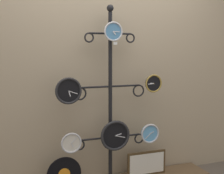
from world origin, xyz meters
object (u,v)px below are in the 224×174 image
vinyl_record (64,174)px  picture_frame (147,163)px  clock_top_center (113,31)px  clock_middle_right (153,83)px  clock_bottom_left (71,143)px  clock_middle_left (68,91)px  clock_bottom_right (150,133)px  display_stand (110,122)px  clock_bottom_center (115,136)px

vinyl_record → picture_frame: 0.93m
clock_top_center → clock_middle_right: (0.45, -0.02, -0.53)m
clock_bottom_left → vinyl_record: clock_bottom_left is taller
clock_top_center → vinyl_record: 1.47m
clock_middle_left → picture_frame: size_ratio=0.57×
clock_top_center → clock_bottom_right: 1.14m
display_stand → clock_middle_left: (-0.46, -0.11, 0.37)m
clock_middle_left → clock_bottom_left: size_ratio=1.26×
display_stand → clock_middle_left: display_stand is taller
clock_middle_right → clock_bottom_center: bearing=177.8°
clock_bottom_left → clock_bottom_right: clock_bottom_right is taller
clock_middle_left → clock_top_center: bearing=3.6°
clock_middle_right → clock_bottom_right: size_ratio=0.91×
clock_middle_left → clock_bottom_right: (0.87, 0.01, -0.50)m
clock_bottom_center → clock_bottom_right: (0.39, -0.01, -0.01)m
clock_top_center → clock_middle_right: size_ratio=1.01×
clock_bottom_left → vinyl_record: size_ratio=0.60×
clock_middle_left → clock_bottom_center: 0.69m
clock_middle_right → vinyl_record: (-0.96, 0.02, -0.85)m
clock_top_center → clock_bottom_left: bearing=-176.5°
clock_bottom_center → vinyl_record: (-0.53, -0.00, -0.33)m
clock_middle_left → clock_bottom_left: (0.02, 0.00, -0.51)m
clock_bottom_right → clock_middle_left: bearing=-179.5°
clock_bottom_left → picture_frame: size_ratio=0.45×
clock_bottom_right → clock_bottom_center: bearing=177.8°
clock_bottom_right → clock_middle_right: bearing=-3.1°
clock_top_center → vinyl_record: size_ratio=0.57×
clock_bottom_right → picture_frame: clock_bottom_right is taller
clock_middle_right → vinyl_record: 1.28m
clock_bottom_right → vinyl_record: (-0.92, 0.01, -0.32)m
clock_middle_right → clock_bottom_right: 0.54m
clock_middle_left → clock_bottom_left: bearing=5.6°
clock_middle_right → clock_bottom_left: 1.04m
clock_bottom_center → clock_middle_right: bearing=-2.2°
clock_middle_left → picture_frame: clock_middle_left is taller
clock_bottom_center → clock_bottom_left: bearing=-177.5°
vinyl_record → clock_bottom_right: bearing=-0.9°
display_stand → clock_top_center: display_stand is taller
clock_top_center → picture_frame: (0.42, 0.05, -1.42)m
clock_bottom_center → display_stand: bearing=102.1°
clock_bottom_right → vinyl_record: bearing=179.1°
clock_top_center → clock_bottom_center: clock_top_center is taller
clock_top_center → clock_bottom_right: size_ratio=0.92×
clock_middle_right → picture_frame: (-0.03, 0.07, -0.89)m
picture_frame → clock_bottom_center: bearing=-172.2°
clock_bottom_center → clock_bottom_right: bearing=-2.2°
display_stand → clock_middle_right: (0.44, -0.11, 0.40)m
clock_top_center → clock_bottom_right: clock_top_center is taller
vinyl_record → clock_bottom_center: bearing=0.0°
vinyl_record → clock_top_center: bearing=0.8°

